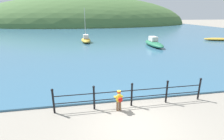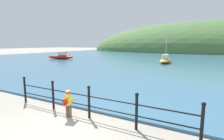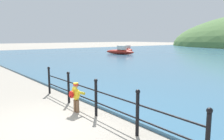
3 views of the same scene
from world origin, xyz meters
The scene contains 8 objects.
ground_plane centered at (0.00, 0.00, 0.00)m, with size 200.00×200.00×0.00m, color gray.
water centered at (0.00, 32.00, 0.05)m, with size 80.00×60.00×0.10m, color #386684.
far_hillside centered at (0.00, 67.09, 0.00)m, with size 81.83×45.00×21.17m.
iron_railing centered at (0.25, 1.50, 0.64)m, with size 7.43×0.12×1.21m.
child_in_coat centered at (-0.45, 1.17, 0.61)m, with size 0.41×0.55×1.00m.
boat_blue_hull centered at (-1.17, 20.86, 0.50)m, with size 1.48×3.97×4.94m.
boat_twin_mast centered at (-21.90, 23.63, 0.46)m, with size 3.56×2.81×1.12m.
boat_nearest_quay centered at (-18.39, 18.65, 0.51)m, with size 4.91×2.30×1.27m.
Camera 2 is at (3.92, -3.42, 2.69)m, focal length 28.00 mm.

